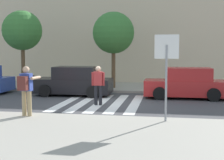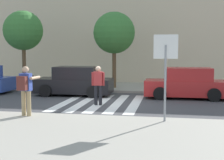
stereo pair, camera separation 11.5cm
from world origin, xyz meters
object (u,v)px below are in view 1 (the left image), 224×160
object	(u,v)px
stop_sign	(167,58)
street_tree_west	(22,31)
photographer_with_backpack	(26,87)
parked_car_red	(186,84)
parked_car_black	(74,82)
street_tree_center	(113,33)
pedestrian_crossing	(98,83)

from	to	relation	value
stop_sign	street_tree_west	world-z (taller)	street_tree_west
stop_sign	photographer_with_backpack	xyz separation A→B (m)	(-4.75, -0.04, -0.99)
stop_sign	street_tree_west	size ratio (longest dim) A/B	0.58
photographer_with_backpack	parked_car_red	world-z (taller)	photographer_with_backpack
stop_sign	parked_car_black	distance (m)	7.91
stop_sign	street_tree_center	bearing A→B (deg)	109.93
stop_sign	parked_car_red	size ratio (longest dim) A/B	0.67
parked_car_black	street_tree_west	xyz separation A→B (m)	(-3.95, 2.17, 2.90)
photographer_with_backpack	street_tree_center	world-z (taller)	street_tree_center
street_tree_west	street_tree_center	distance (m)	5.67
parked_car_black	street_tree_west	world-z (taller)	street_tree_west
street_tree_west	street_tree_center	world-z (taller)	street_tree_west
pedestrian_crossing	parked_car_red	xyz separation A→B (m)	(3.96, 2.76, -0.25)
pedestrian_crossing	street_tree_west	distance (m)	8.12
photographer_with_backpack	pedestrian_crossing	bearing A→B (deg)	61.64
stop_sign	pedestrian_crossing	size ratio (longest dim) A/B	1.60
photographer_with_backpack	street_tree_west	size ratio (longest dim) A/B	0.36
pedestrian_crossing	street_tree_west	bearing A→B (deg)	139.97
photographer_with_backpack	stop_sign	bearing A→B (deg)	0.51
stop_sign	parked_car_black	size ratio (longest dim) A/B	0.67
photographer_with_backpack	pedestrian_crossing	xyz separation A→B (m)	(1.81, 3.35, -0.19)
parked_car_red	street_tree_center	distance (m)	5.67
pedestrian_crossing	street_tree_center	distance (m)	5.98
parked_car_red	street_tree_west	world-z (taller)	street_tree_west
stop_sign	photographer_with_backpack	distance (m)	4.85
street_tree_center	street_tree_west	bearing A→B (deg)	-174.97
pedestrian_crossing	street_tree_west	xyz separation A→B (m)	(-5.88, 4.94, 2.65)
street_tree_west	street_tree_center	bearing A→B (deg)	5.03
stop_sign	street_tree_center	world-z (taller)	street_tree_center
stop_sign	street_tree_center	xyz separation A→B (m)	(-3.17, 8.74, 1.31)
parked_car_red	stop_sign	bearing A→B (deg)	-99.50
photographer_with_backpack	parked_car_red	bearing A→B (deg)	46.68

